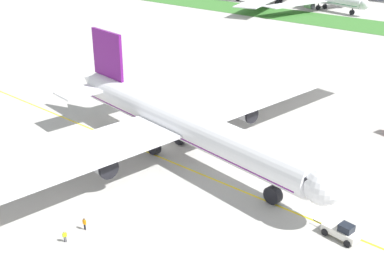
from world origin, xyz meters
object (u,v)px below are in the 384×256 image
at_px(pushback_tug, 342,231).
at_px(ground_crew_marshaller_front, 84,223).
at_px(ground_crew_wingwalker_starboard, 4,175).
at_px(ground_crew_wingwalker_port, 65,235).
at_px(airliner_foreground, 178,122).

bearing_deg(pushback_tug, ground_crew_marshaller_front, -142.60).
distance_m(ground_crew_marshaller_front, ground_crew_wingwalker_starboard, 19.22).
relative_size(ground_crew_wingwalker_port, ground_crew_marshaller_front, 0.93).
bearing_deg(ground_crew_marshaller_front, airliner_foreground, 102.26).
bearing_deg(airliner_foreground, pushback_tug, -7.48).
xyz_separation_m(airliner_foreground, ground_crew_wingwalker_starboard, (-14.06, -23.80, -5.01)).
bearing_deg(ground_crew_wingwalker_port, airliner_foreground, 101.32).
height_order(airliner_foreground, pushback_tug, airliner_foreground).
bearing_deg(ground_crew_wingwalker_port, pushback_tug, 41.90).
relative_size(airliner_foreground, pushback_tug, 15.15).
bearing_deg(pushback_tug, ground_crew_wingwalker_starboard, -156.28).
height_order(pushback_tug, ground_crew_wingwalker_starboard, pushback_tug).
bearing_deg(ground_crew_marshaller_front, pushback_tug, 37.40).
bearing_deg(ground_crew_wingwalker_port, ground_crew_wingwalker_starboard, 170.90).
height_order(airliner_foreground, ground_crew_wingwalker_port, airliner_foreground).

